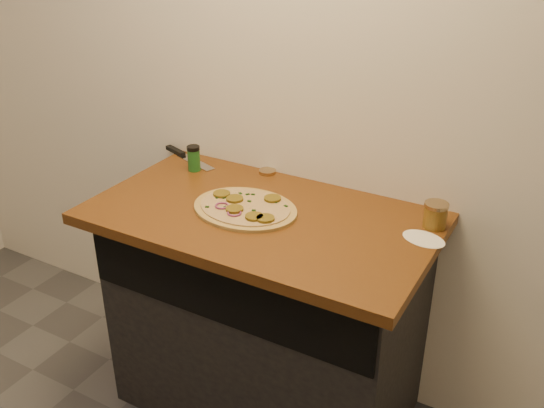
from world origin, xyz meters
The scene contains 8 objects.
cabinet centered at (0.00, 1.45, 0.43)m, with size 1.10×0.60×0.86m, color black.
countertop centered at (0.00, 1.42, 0.88)m, with size 1.20×0.70×0.04m, color brown.
pizza centered at (-0.06, 1.40, 0.91)m, with size 0.40×0.40×0.03m.
chefs_knife centered at (-0.54, 1.69, 0.91)m, with size 0.31×0.14×0.02m.
mason_jar_lid centered at (-0.15, 1.72, 0.91)m, with size 0.07×0.07×0.01m, color tan.
salsa_jar centered at (0.55, 1.61, 0.94)m, with size 0.08×0.08×0.09m.
spice_shaker centered at (-0.42, 1.60, 0.95)m, with size 0.05×0.05×0.10m.
flour_spill centered at (0.55, 1.51, 0.90)m, with size 0.14×0.14×0.00m, color silver.
Camera 1 is at (0.95, -0.19, 1.87)m, focal length 40.00 mm.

